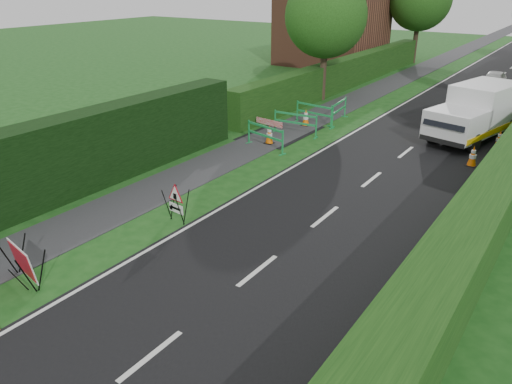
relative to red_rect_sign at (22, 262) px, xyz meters
The scene contains 21 objects.
ground 2.91m from the red_rect_sign, 56.10° to the left, with size 120.00×120.00×0.00m, color #174814.
road_surface 37.60m from the red_rect_sign, 83.75° to the left, with size 6.00×90.00×0.02m, color black.
footpath 37.40m from the red_rect_sign, 92.16° to the left, with size 2.00×90.00×0.02m, color #2D2D30.
hedge_west_near 4.19m from the red_rect_sign, 145.19° to the left, with size 1.10×18.00×2.50m, color black.
hedge_west_far 24.61m from the red_rect_sign, 97.96° to the left, with size 1.00×24.00×1.80m, color #14380F.
house_west 33.53m from the red_rect_sign, 104.56° to the left, with size 7.50×7.40×7.88m.
tree_nw 20.96m from the red_rect_sign, 98.40° to the left, with size 4.40×4.40×6.70m.
red_rect_sign is the anchor object (origin of this frame).
triangle_sign 4.27m from the red_rect_sign, 80.05° to the left, with size 0.74×0.74×0.99m.
works_van 18.23m from the red_rect_sign, 71.36° to the left, with size 3.03×5.32×2.29m.
traffic_cone_0 15.24m from the red_rect_sign, 64.34° to the left, with size 0.38×0.38×0.79m.
traffic_cone_1 17.91m from the red_rect_sign, 66.95° to the left, with size 0.38×0.38×0.79m.
traffic_cone_2 19.09m from the red_rect_sign, 70.90° to the left, with size 0.38×0.38×0.79m.
traffic_cone_3 11.85m from the red_rect_sign, 94.98° to the left, with size 0.38×0.38×0.79m.
traffic_cone_4 15.11m from the red_rect_sign, 94.21° to the left, with size 0.38×0.38×0.79m.
ped_barrier_0 11.16m from the red_rect_sign, 94.05° to the left, with size 2.08×0.84×1.00m.
ped_barrier_1 13.53m from the red_rect_sign, 93.29° to the left, with size 2.08×0.49×1.00m.
ped_barrier_2 15.46m from the red_rect_sign, 93.19° to the left, with size 2.09×0.61×1.00m.
ped_barrier_3 16.59m from the red_rect_sign, 90.59° to the left, with size 0.58×2.09×1.00m.
redwhite_plank 13.37m from the red_rect_sign, 98.38° to the left, with size 1.50×0.04×0.25m, color red.
hatchback_car 29.40m from the red_rect_sign, 81.37° to the left, with size 1.26×3.14×1.07m, color white.
Camera 1 is at (8.16, -7.37, 6.42)m, focal length 35.00 mm.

